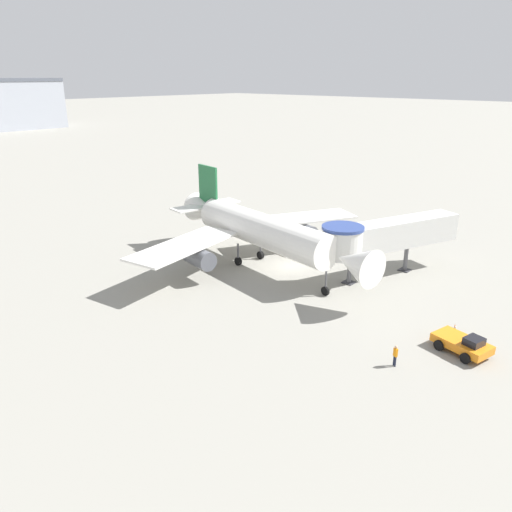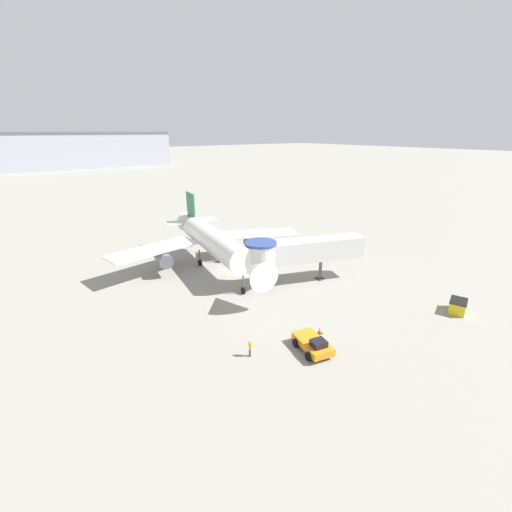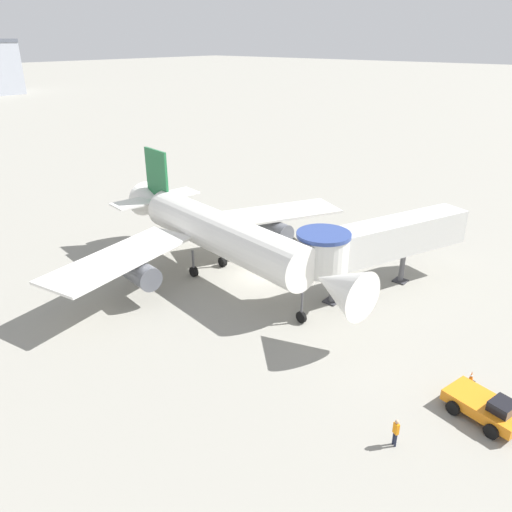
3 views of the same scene
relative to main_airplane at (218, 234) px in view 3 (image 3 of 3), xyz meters
name	(u,v)px [view 3 (image 3 of 3)]	position (x,y,z in m)	size (l,w,h in m)	color
ground_plane	(260,276)	(2.45, -2.56, -4.13)	(800.00, 800.00, 0.00)	gray
main_airplane	(218,234)	(0.00, 0.00, 0.00)	(29.71, 28.10, 9.75)	white
jet_bridge	(373,242)	(6.11, -11.24, 0.34)	(15.93, 8.24, 6.15)	silver
pushback_tug_orange	(486,407)	(-3.18, -23.58, -3.37)	(3.21, 4.51, 1.62)	orange
traffic_cone_starboard_wing	(292,236)	(11.39, 0.58, -3.78)	(0.44, 0.44, 0.73)	black
traffic_cone_apron_front	(471,377)	(-0.50, -21.92, -3.75)	(0.48, 0.48, 0.78)	black
ground_crew_marshaller	(396,431)	(-8.34, -20.68, -3.17)	(0.30, 0.37, 1.66)	#1E2338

